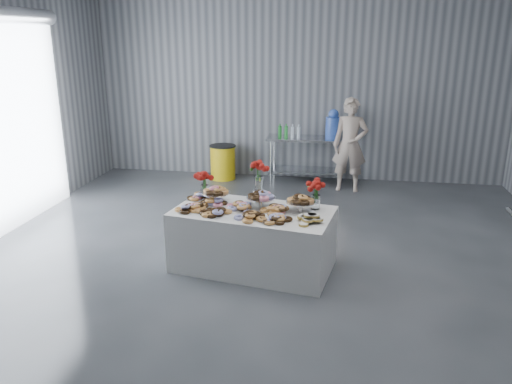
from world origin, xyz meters
TOP-DOWN VIEW (x-y plane):
  - ground at (0.00, 0.00)m, footprint 9.00×9.00m
  - room_walls at (-0.27, 0.07)m, footprint 8.04×9.04m
  - display_table at (-0.16, 0.21)m, footprint 2.04×1.30m
  - prep_table at (0.21, 4.10)m, footprint 1.50×0.60m
  - donut_mounds at (-0.16, 0.16)m, footprint 1.91×1.09m
  - cake_stand_left at (-0.68, 0.45)m, footprint 0.36×0.36m
  - cake_stand_mid at (-0.09, 0.35)m, footprint 0.36×0.36m
  - cake_stand_right at (0.41, 0.26)m, footprint 0.36×0.36m
  - danish_pile at (0.55, -0.07)m, footprint 0.48×0.48m
  - bouquet_left at (-0.86, 0.58)m, footprint 0.26×0.26m
  - bouquet_right at (0.58, 0.39)m, footprint 0.26×0.26m
  - bouquet_center at (-0.15, 0.56)m, footprint 0.26×0.26m
  - water_jug at (0.71, 4.10)m, footprint 0.28×0.28m
  - drink_bottles at (-0.11, 4.00)m, footprint 0.54×0.08m
  - person at (1.04, 3.72)m, footprint 0.65×0.45m
  - trash_barrel at (-1.44, 4.10)m, footprint 0.53×0.53m

SIDE VIEW (x-z plane):
  - ground at x=0.00m, z-range 0.00..0.00m
  - trash_barrel at x=-1.44m, z-range 0.00..0.69m
  - display_table at x=-0.16m, z-range 0.00..0.75m
  - prep_table at x=0.21m, z-range 0.17..1.07m
  - donut_mounds at x=-0.16m, z-range 0.75..0.84m
  - danish_pile at x=0.55m, z-range 0.75..0.86m
  - person at x=1.04m, z-range 0.00..1.72m
  - cake_stand_left at x=-0.68m, z-range 0.80..0.98m
  - cake_stand_mid at x=-0.09m, z-range 0.80..0.98m
  - cake_stand_right at x=0.41m, z-range 0.80..0.98m
  - drink_bottles at x=-0.11m, z-range 0.90..1.17m
  - bouquet_left at x=-0.86m, z-range 0.84..1.26m
  - bouquet_right at x=0.58m, z-range 0.84..1.26m
  - bouquet_center at x=-0.15m, z-range 0.84..1.41m
  - water_jug at x=0.71m, z-range 0.87..1.43m
  - room_walls at x=-0.27m, z-range 0.63..4.65m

